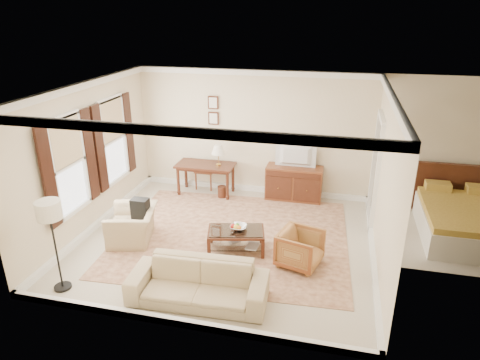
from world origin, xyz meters
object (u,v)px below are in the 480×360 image
at_px(club_armchair, 132,220).
at_px(coffee_table, 236,235).
at_px(writing_desk, 206,169).
at_px(tv, 296,149).
at_px(sideboard, 294,183).
at_px(striped_armchair, 300,247).
at_px(sofa, 198,277).

bearing_deg(club_armchair, coffee_table, 77.50).
relative_size(writing_desk, tv, 1.55).
distance_m(writing_desk, tv, 2.17).
distance_m(sideboard, club_armchair, 3.81).
height_order(tv, coffee_table, tv).
relative_size(striped_armchair, club_armchair, 0.72).
bearing_deg(sofa, coffee_table, 79.31).
height_order(sideboard, sofa, sofa).
height_order(sideboard, club_armchair, club_armchair).
xyz_separation_m(writing_desk, sofa, (1.12, -3.91, -0.23)).
distance_m(coffee_table, striped_armchair, 1.20).
xyz_separation_m(tv, sofa, (-0.96, -4.05, -0.82)).
relative_size(writing_desk, striped_armchair, 1.92).
relative_size(sideboard, striped_armchair, 1.81).
distance_m(coffee_table, sofa, 1.54).
distance_m(striped_armchair, sofa, 1.92).
xyz_separation_m(club_armchair, sofa, (1.80, -1.45, -0.02)).
height_order(tv, sofa, tv).
bearing_deg(sideboard, club_armchair, -136.46).
xyz_separation_m(tv, coffee_table, (-0.75, -2.53, -0.90)).
bearing_deg(striped_armchair, tv, 24.58).
bearing_deg(tv, sofa, 76.72).
xyz_separation_m(coffee_table, club_armchair, (-2.01, -0.07, 0.10)).
xyz_separation_m(coffee_table, striped_armchair, (1.18, -0.20, 0.03)).
xyz_separation_m(writing_desk, coffee_table, (1.33, -2.39, -0.31)).
distance_m(writing_desk, sofa, 4.07).
relative_size(tv, club_armchair, 0.89).
xyz_separation_m(coffee_table, sofa, (-0.21, -1.53, 0.08)).
relative_size(coffee_table, club_armchair, 1.15).
bearing_deg(sideboard, writing_desk, -175.51).
relative_size(writing_desk, club_armchair, 1.39).
bearing_deg(striped_armchair, writing_desk, 59.76).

